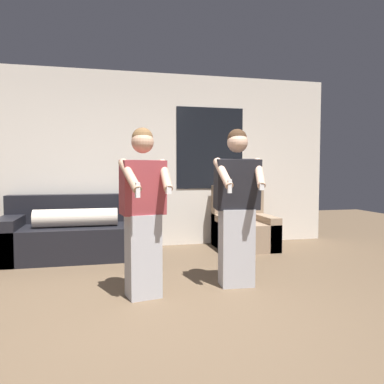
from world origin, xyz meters
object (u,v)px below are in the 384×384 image
(couch, at_px, (77,235))
(person_left, at_px, (143,212))
(armchair, at_px, (243,229))
(person_right, at_px, (237,208))

(couch, distance_m, person_left, 2.06)
(couch, relative_size, person_left, 1.23)
(person_left, bearing_deg, couch, 111.41)
(armchair, xyz_separation_m, person_left, (-1.72, -1.90, 0.51))
(person_left, distance_m, person_right, 0.99)
(armchair, height_order, person_left, person_left)
(armchair, bearing_deg, person_right, -112.97)
(couch, bearing_deg, armchair, 0.92)
(couch, height_order, person_left, person_left)
(person_right, bearing_deg, person_left, -172.04)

